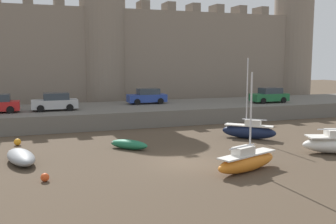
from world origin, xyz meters
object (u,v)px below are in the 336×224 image
object	(u,v)px
rowboat_near_channel_right	(129,144)
mooring_buoy_off_centre	(45,177)
sailboat_foreground_right	(247,161)
car_quay_centre_east	(55,102)
mooring_buoy_mid_mud	(17,142)
rowboat_foreground_left	(21,157)
car_quay_centre_west	(269,96)
sailboat_midflat_centre	(249,130)
car_quay_west	(147,96)

from	to	relation	value
rowboat_near_channel_right	mooring_buoy_off_centre	xyz separation A→B (m)	(-5.75, -5.72, -0.13)
sailboat_foreground_right	car_quay_centre_east	world-z (taller)	sailboat_foreground_right
sailboat_foreground_right	car_quay_centre_east	distance (m)	20.98
rowboat_near_channel_right	mooring_buoy_mid_mud	size ratio (longest dim) A/B	5.43
rowboat_foreground_left	sailboat_foreground_right	bearing A→B (deg)	-26.69
sailboat_foreground_right	mooring_buoy_mid_mud	distance (m)	16.55
car_quay_centre_west	mooring_buoy_off_centre	bearing A→B (deg)	-145.82
mooring_buoy_off_centre	sailboat_midflat_centre	bearing A→B (deg)	21.73
mooring_buoy_mid_mud	car_quay_west	distance (m)	16.54
car_quay_west	car_quay_centre_east	xyz separation A→B (m)	(-9.63, -2.71, 0.00)
rowboat_foreground_left	rowboat_near_channel_right	size ratio (longest dim) A/B	1.48
car_quay_centre_west	sailboat_foreground_right	bearing A→B (deg)	-126.83
rowboat_foreground_left	car_quay_centre_east	xyz separation A→B (m)	(2.84, 13.01, 1.85)
mooring_buoy_off_centre	car_quay_centre_east	bearing A→B (deg)	84.54
sailboat_midflat_centre	mooring_buoy_mid_mud	size ratio (longest dim) A/B	12.56
sailboat_midflat_centre	rowboat_near_channel_right	bearing A→B (deg)	-177.35
sailboat_midflat_centre	mooring_buoy_off_centre	bearing A→B (deg)	-158.27
car_quay_centre_west	car_quay_west	bearing A→B (deg)	165.07
sailboat_foreground_right	car_quay_centre_west	size ratio (longest dim) A/B	1.32
car_quay_centre_west	sailboat_midflat_centre	bearing A→B (deg)	-130.30
sailboat_foreground_right	car_quay_centre_west	xyz separation A→B (m)	(13.62, 18.18, 1.67)
rowboat_foreground_left	car_quay_west	size ratio (longest dim) A/B	0.97
sailboat_foreground_right	mooring_buoy_off_centre	distance (m)	10.71
mooring_buoy_off_centre	car_quay_west	bearing A→B (deg)	60.43
rowboat_foreground_left	mooring_buoy_off_centre	distance (m)	4.31
mooring_buoy_mid_mud	car_quay_west	xyz separation A→B (m)	(12.78, 10.30, 2.02)
rowboat_foreground_left	mooring_buoy_off_centre	xyz separation A→B (m)	(1.20, -4.14, -0.20)
car_quay_centre_east	car_quay_centre_west	distance (m)	22.55
rowboat_near_channel_right	mooring_buoy_off_centre	size ratio (longest dim) A/B	6.25
rowboat_foreground_left	mooring_buoy_mid_mud	world-z (taller)	rowboat_foreground_left
sailboat_foreground_right	mooring_buoy_off_centre	world-z (taller)	sailboat_foreground_right
mooring_buoy_off_centre	sailboat_foreground_right	bearing A→B (deg)	-9.51
rowboat_foreground_left	car_quay_centre_east	world-z (taller)	car_quay_centre_east
sailboat_foreground_right	mooring_buoy_mid_mud	size ratio (longest dim) A/B	10.91
mooring_buoy_mid_mud	car_quay_centre_west	xyz separation A→B (m)	(25.69, 6.86, 2.02)
rowboat_near_channel_right	car_quay_centre_east	bearing A→B (deg)	109.79
car_quay_west	car_quay_centre_east	distance (m)	10.00
sailboat_midflat_centre	rowboat_near_channel_right	distance (m)	9.75
rowboat_near_channel_right	sailboat_midflat_centre	bearing A→B (deg)	2.65
rowboat_foreground_left	sailboat_midflat_centre	world-z (taller)	sailboat_midflat_centre
mooring_buoy_mid_mud	car_quay_west	world-z (taller)	car_quay_west
sailboat_foreground_right	car_quay_west	size ratio (longest dim) A/B	1.32
sailboat_midflat_centre	sailboat_foreground_right	bearing A→B (deg)	-121.84
mooring_buoy_mid_mud	car_quay_west	size ratio (longest dim) A/B	0.12
car_quay_west	car_quay_centre_west	xyz separation A→B (m)	(12.91, -3.44, 0.00)
car_quay_west	sailboat_midflat_centre	bearing A→B (deg)	-72.87
mooring_buoy_mid_mud	car_quay_centre_east	size ratio (longest dim) A/B	0.12
rowboat_near_channel_right	car_quay_west	world-z (taller)	car_quay_west
car_quay_west	mooring_buoy_off_centre	bearing A→B (deg)	-119.57
mooring_buoy_mid_mud	mooring_buoy_off_centre	size ratio (longest dim) A/B	1.15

